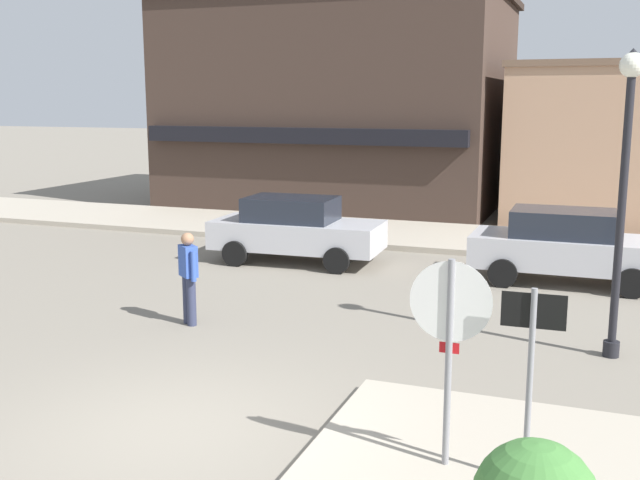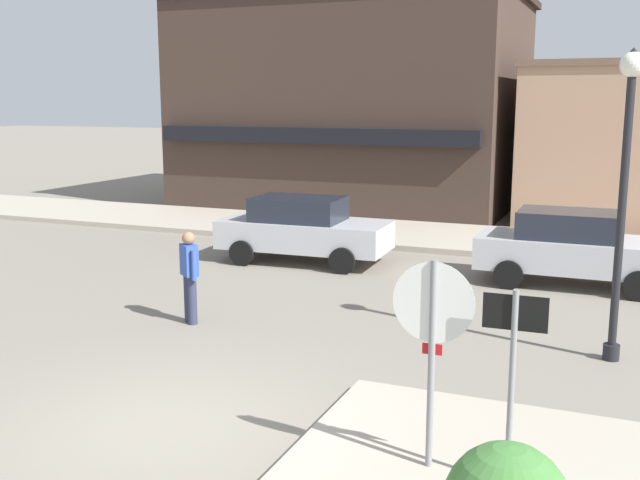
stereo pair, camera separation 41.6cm
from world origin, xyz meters
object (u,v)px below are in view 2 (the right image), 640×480
Objects in this scene: one_way_sign at (512,369)px; parked_car_second at (575,247)px; pedestrian_crossing_near at (190,274)px; lamp_post at (625,162)px; stop_sign at (432,337)px; parked_car_nearest at (303,229)px.

parked_car_second is at bearing 90.45° from one_way_sign.
parked_car_second is 2.49× the size of pedestrian_crossing_near.
parked_car_second is at bearing 100.94° from lamp_post.
one_way_sign is at bearing -32.56° from pedestrian_crossing_near.
lamp_post is 2.82× the size of pedestrian_crossing_near.
stop_sign is at bearing 173.42° from one_way_sign.
stop_sign is at bearing -35.71° from pedestrian_crossing_near.
parked_car_second is at bearing 1.05° from parked_car_nearest.
one_way_sign reaches higher than parked_car_nearest.
pedestrian_crossing_near is (-5.93, -5.41, 0.06)m from parked_car_second.
stop_sign reaches higher than parked_car_nearest.
parked_car_nearest is 5.30m from pedestrian_crossing_near.
pedestrian_crossing_near is at bearing -173.28° from lamp_post.
stop_sign is 9.20m from parked_car_second.
parked_car_second is (6.14, 0.11, 0.00)m from parked_car_nearest.
stop_sign is 1.43× the size of pedestrian_crossing_near.
lamp_post reaches higher than pedestrian_crossing_near.
parked_car_nearest is 2.53× the size of pedestrian_crossing_near.
lamp_post is 7.18m from pedestrian_crossing_near.
stop_sign reaches higher than parked_car_second.
one_way_sign reaches higher than pedestrian_crossing_near.
one_way_sign is 1.30× the size of pedestrian_crossing_near.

